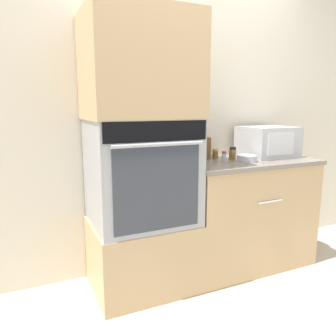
# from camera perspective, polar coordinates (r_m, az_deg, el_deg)

# --- Properties ---
(ground_plane) EXTENTS (12.00, 12.00, 0.00)m
(ground_plane) POSITION_cam_1_polar(r_m,az_deg,el_deg) (2.57, 6.49, -20.92)
(ground_plane) COLOR beige
(wall_back) EXTENTS (8.00, 0.05, 2.50)m
(wall_back) POSITION_cam_1_polar(r_m,az_deg,el_deg) (2.75, 0.22, 8.72)
(wall_back) COLOR beige
(wall_back) RESTS_ON ground_plane
(oven_cabinet_base) EXTENTS (0.74, 0.60, 0.51)m
(oven_cabinet_base) POSITION_cam_1_polar(r_m,az_deg,el_deg) (2.55, -4.40, -14.66)
(oven_cabinet_base) COLOR tan
(oven_cabinet_base) RESTS_ON ground_plane
(wall_oven) EXTENTS (0.72, 0.64, 0.75)m
(wall_oven) POSITION_cam_1_polar(r_m,az_deg,el_deg) (2.34, -4.59, -0.66)
(wall_oven) COLOR #9EA0A5
(wall_oven) RESTS_ON oven_cabinet_base
(oven_cabinet_upper) EXTENTS (0.74, 0.60, 0.70)m
(oven_cabinet_upper) POSITION_cam_1_polar(r_m,az_deg,el_deg) (2.32, -4.90, 17.14)
(oven_cabinet_upper) COLOR tan
(oven_cabinet_upper) RESTS_ON wall_oven
(counter_unit) EXTENTS (1.13, 0.63, 0.91)m
(counter_unit) POSITION_cam_1_polar(r_m,az_deg,el_deg) (2.89, 13.11, -7.45)
(counter_unit) COLOR tan
(counter_unit) RESTS_ON ground_plane
(microwave) EXTENTS (0.44, 0.38, 0.26)m
(microwave) POSITION_cam_1_polar(r_m,az_deg,el_deg) (2.98, 16.96, 4.40)
(microwave) COLOR #B2B5BA
(microwave) RESTS_ON counter_unit
(knife_block) EXTENTS (0.13, 0.14, 0.23)m
(knife_block) POSITION_cam_1_polar(r_m,az_deg,el_deg) (2.74, 5.56, 3.50)
(knife_block) COLOR brown
(knife_block) RESTS_ON counter_unit
(bowl) EXTENTS (0.16, 0.16, 0.05)m
(bowl) POSITION_cam_1_polar(r_m,az_deg,el_deg) (2.67, 13.55, 1.63)
(bowl) COLOR silver
(bowl) RESTS_ON counter_unit
(condiment_jar_near) EXTENTS (0.06, 0.06, 0.10)m
(condiment_jar_near) POSITION_cam_1_polar(r_m,az_deg,el_deg) (2.76, 11.18, 2.54)
(condiment_jar_near) COLOR brown
(condiment_jar_near) RESTS_ON counter_unit
(condiment_jar_mid) EXTENTS (0.05, 0.05, 0.08)m
(condiment_jar_mid) POSITION_cam_1_polar(r_m,az_deg,el_deg) (2.79, 8.25, 2.48)
(condiment_jar_mid) COLOR brown
(condiment_jar_mid) RESTS_ON counter_unit
(condiment_jar_far) EXTENTS (0.04, 0.04, 0.08)m
(condiment_jar_far) POSITION_cam_1_polar(r_m,az_deg,el_deg) (2.63, 9.73, 1.97)
(condiment_jar_far) COLOR silver
(condiment_jar_far) RESTS_ON counter_unit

